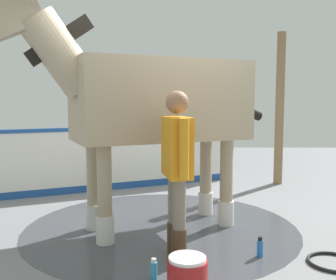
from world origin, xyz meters
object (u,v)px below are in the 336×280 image
wash_bucket (187,275)px  bottle_shampoo (154,270)px  horse (151,102)px  handler (177,163)px  hose_coil (333,262)px  bottle_spray (260,248)px

wash_bucket → bottle_shampoo: wash_bucket is taller
horse → handler: horse is taller
handler → bottle_shampoo: handler is taller
horse → hose_coil: horse is taller
bottle_shampoo → hose_coil: bearing=100.8°
handler → wash_bucket: 1.08m
bottle_shampoo → hose_coil: (-0.33, 1.71, -0.07)m
hose_coil → bottle_spray: bearing=-104.3°
bottle_shampoo → bottle_spray: bottle_spray is taller
bottle_shampoo → wash_bucket: bearing=50.4°
handler → hose_coil: 1.77m
bottle_shampoo → horse: bearing=-176.8°
bottle_shampoo → bottle_spray: size_ratio=0.91×
bottle_spray → hose_coil: (0.17, 0.66, -0.08)m
horse → hose_coil: 2.56m
horse → bottle_spray: bearing=118.0°
handler → bottle_spray: handler is taller
bottle_spray → bottle_shampoo: bearing=-64.6°
handler → hose_coil: (0.15, 1.50, -0.93)m
wash_bucket → bottle_spray: bearing=133.8°
horse → wash_bucket: horse is taller
bottle_spray → handler: bearing=-88.5°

